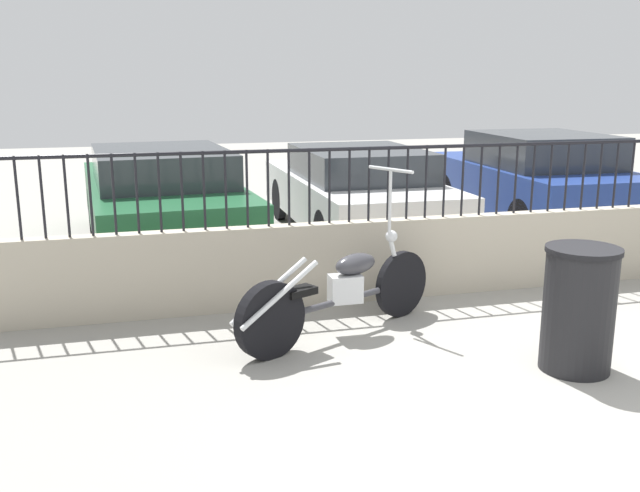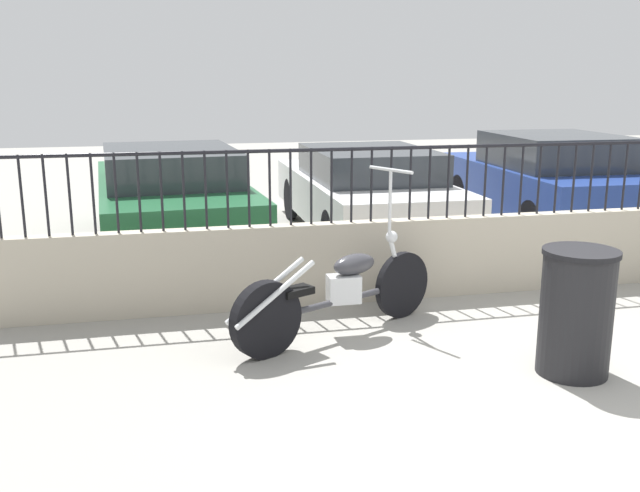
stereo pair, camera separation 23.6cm
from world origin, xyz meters
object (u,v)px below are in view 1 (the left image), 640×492
(car_blue, at_px, (535,179))
(trash_bin, at_px, (579,309))
(motorcycle_dark_grey, at_px, (332,294))
(car_white, at_px, (356,190))
(car_green, at_px, (161,198))

(car_blue, bearing_deg, trash_bin, 153.84)
(trash_bin, xyz_separation_m, car_blue, (2.60, 4.92, 0.22))
(motorcycle_dark_grey, relative_size, trash_bin, 2.08)
(motorcycle_dark_grey, height_order, car_white, motorcycle_dark_grey)
(car_white, distance_m, car_blue, 2.79)
(car_white, bearing_deg, car_green, 94.53)
(motorcycle_dark_grey, bearing_deg, car_blue, 15.52)
(motorcycle_dark_grey, distance_m, car_white, 4.10)
(car_green, bearing_deg, motorcycle_dark_grey, -165.39)
(trash_bin, distance_m, car_blue, 5.57)
(trash_bin, height_order, car_blue, car_blue)
(motorcycle_dark_grey, distance_m, trash_bin, 1.98)
(motorcycle_dark_grey, xyz_separation_m, trash_bin, (1.62, -1.13, 0.09))
(car_green, distance_m, car_blue, 5.47)
(trash_bin, bearing_deg, car_white, 92.13)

